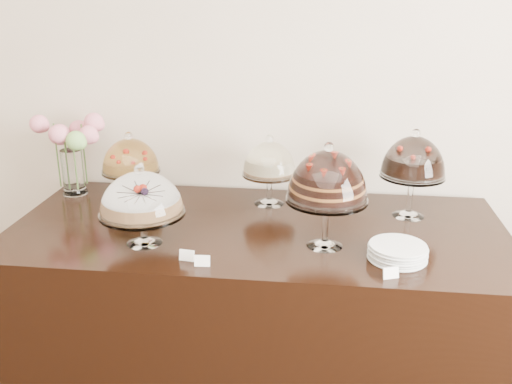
# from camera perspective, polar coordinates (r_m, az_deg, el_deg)

# --- Properties ---
(wall_back) EXTENTS (5.00, 0.04, 3.00)m
(wall_back) POSITION_cam_1_polar(r_m,az_deg,el_deg) (2.92, 1.60, 11.77)
(wall_back) COLOR beige
(wall_back) RESTS_ON ground
(display_counter) EXTENTS (2.20, 1.00, 0.90)m
(display_counter) POSITION_cam_1_polar(r_m,az_deg,el_deg) (2.76, 0.13, -12.04)
(display_counter) COLOR black
(display_counter) RESTS_ON ground
(cake_stand_sugar_sponge) EXTENTS (0.35, 0.35, 0.34)m
(cake_stand_sugar_sponge) POSITION_cam_1_polar(r_m,az_deg,el_deg) (2.36, -11.41, -0.51)
(cake_stand_sugar_sponge) COLOR white
(cake_stand_sugar_sponge) RESTS_ON display_counter
(cake_stand_choco_layer) EXTENTS (0.33, 0.33, 0.44)m
(cake_stand_choco_layer) POSITION_cam_1_polar(r_m,az_deg,el_deg) (2.28, 7.17, 1.21)
(cake_stand_choco_layer) COLOR white
(cake_stand_choco_layer) RESTS_ON display_counter
(cake_stand_cheesecake) EXTENTS (0.27, 0.27, 0.35)m
(cake_stand_cheesecake) POSITION_cam_1_polar(r_m,az_deg,el_deg) (2.75, 1.36, 3.01)
(cake_stand_cheesecake) COLOR white
(cake_stand_cheesecake) RESTS_ON display_counter
(cake_stand_dark_choco) EXTENTS (0.30, 0.30, 0.42)m
(cake_stand_dark_choco) POSITION_cam_1_polar(r_m,az_deg,el_deg) (2.68, 15.47, 3.05)
(cake_stand_dark_choco) COLOR white
(cake_stand_dark_choco) RESTS_ON display_counter
(cake_stand_fruit_tart) EXTENTS (0.29, 0.29, 0.34)m
(cake_stand_fruit_tart) POSITION_cam_1_polar(r_m,az_deg,el_deg) (2.90, -12.47, 3.28)
(cake_stand_fruit_tart) COLOR white
(cake_stand_fruit_tart) RESTS_ON display_counter
(flower_vase) EXTENTS (0.32, 0.33, 0.42)m
(flower_vase) POSITION_cam_1_polar(r_m,az_deg,el_deg) (3.04, -17.94, 4.60)
(flower_vase) COLOR white
(flower_vase) RESTS_ON display_counter
(plate_stack) EXTENTS (0.23, 0.23, 0.06)m
(plate_stack) POSITION_cam_1_polar(r_m,az_deg,el_deg) (2.31, 13.97, -5.86)
(plate_stack) COLOR white
(plate_stack) RESTS_ON display_counter
(price_card_left) EXTENTS (0.06, 0.02, 0.04)m
(price_card_left) POSITION_cam_1_polar(r_m,az_deg,el_deg) (2.20, -5.41, -6.87)
(price_card_left) COLOR white
(price_card_left) RESTS_ON display_counter
(price_card_right) EXTENTS (0.06, 0.03, 0.04)m
(price_card_right) POSITION_cam_1_polar(r_m,az_deg,el_deg) (2.16, 13.34, -7.88)
(price_card_right) COLOR white
(price_card_right) RESTS_ON display_counter
(price_card_extra) EXTENTS (0.06, 0.02, 0.04)m
(price_card_extra) POSITION_cam_1_polar(r_m,az_deg,el_deg) (2.25, -6.94, -6.31)
(price_card_extra) COLOR white
(price_card_extra) RESTS_ON display_counter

